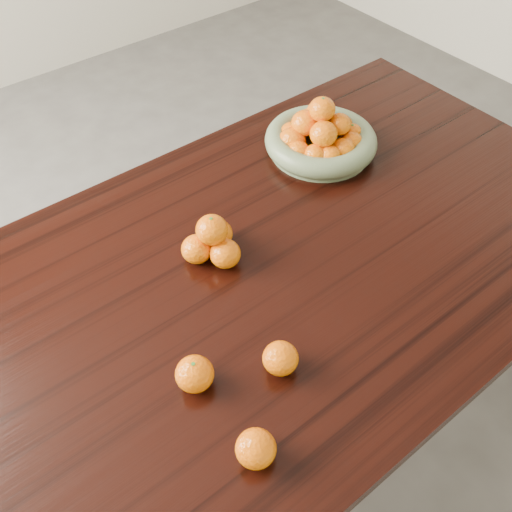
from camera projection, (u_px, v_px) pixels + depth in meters
ground at (242, 435)px, 1.82m from camera, size 5.00×5.00×0.00m
dining_table at (237, 308)px, 1.33m from camera, size 2.00×1.00×0.75m
fruit_bowl at (320, 137)px, 1.56m from camera, size 0.31×0.31×0.17m
orange_pyramid at (213, 241)px, 1.29m from camera, size 0.14×0.13×0.12m
loose_orange_0 at (195, 374)px, 1.07m from camera, size 0.07×0.07×0.07m
loose_orange_1 at (256, 449)px, 0.97m from camera, size 0.07×0.07×0.07m
loose_orange_2 at (280, 358)px, 1.10m from camera, size 0.07×0.07×0.07m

